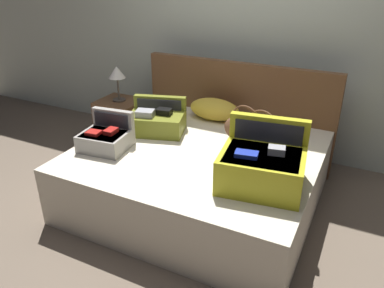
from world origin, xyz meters
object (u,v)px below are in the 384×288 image
object	(u,v)px
hard_case_medium	(157,120)
pillow_near_headboard	(214,109)
hard_case_small	(106,137)
hard_case_large	(262,165)
duffel_bag	(253,132)
nightstand	(121,124)
bed	(199,175)
table_lamp	(117,74)

from	to	relation	value
hard_case_medium	pillow_near_headboard	world-z (taller)	hard_case_medium
hard_case_small	hard_case_medium	bearing A→B (deg)	60.28
hard_case_large	hard_case_medium	distance (m)	1.18
hard_case_medium	pillow_near_headboard	size ratio (longest dim) A/B	1.13
duffel_bag	pillow_near_headboard	distance (m)	0.66
pillow_near_headboard	duffel_bag	bearing A→B (deg)	-38.89
nightstand	duffel_bag	bearing A→B (deg)	-12.94
bed	pillow_near_headboard	bearing A→B (deg)	102.69
pillow_near_headboard	table_lamp	bearing A→B (deg)	-177.22
hard_case_medium	nightstand	bearing A→B (deg)	131.87
hard_case_large	hard_case_small	distance (m)	1.29
hard_case_medium	nightstand	size ratio (longest dim) A/B	1.04
hard_case_large	duffel_bag	world-z (taller)	hard_case_large
hard_case_medium	table_lamp	size ratio (longest dim) A/B	1.50
hard_case_large	hard_case_small	bearing A→B (deg)	172.79
bed	duffel_bag	size ratio (longest dim) A/B	3.19
nightstand	table_lamp	world-z (taller)	table_lamp
hard_case_large	nightstand	world-z (taller)	hard_case_large
bed	pillow_near_headboard	distance (m)	0.74
hard_case_large	pillow_near_headboard	bearing A→B (deg)	120.86
bed	hard_case_medium	xyz separation A→B (m)	(-0.48, 0.15, 0.35)
hard_case_medium	hard_case_small	distance (m)	0.50
hard_case_small	hard_case_large	bearing A→B (deg)	-5.98
duffel_bag	table_lamp	distance (m)	1.64
hard_case_large	nightstand	bearing A→B (deg)	146.25
hard_case_large	pillow_near_headboard	xyz separation A→B (m)	(-0.75, 0.94, -0.04)
hard_case_small	table_lamp	distance (m)	1.07
duffel_bag	bed	bearing A→B (deg)	-148.68
nightstand	hard_case_large	bearing A→B (deg)	-26.00
duffel_bag	hard_case_medium	bearing A→B (deg)	-174.94
bed	duffel_bag	xyz separation A→B (m)	(0.37, 0.23, 0.38)
table_lamp	bed	bearing A→B (deg)	-25.93
pillow_near_headboard	table_lamp	world-z (taller)	table_lamp
hard_case_small	table_lamp	xyz separation A→B (m)	(-0.53, 0.90, 0.23)
duffel_bag	pillow_near_headboard	xyz separation A→B (m)	(-0.52, 0.42, -0.03)
hard_case_small	duffel_bag	xyz separation A→B (m)	(1.05, 0.54, 0.04)
hard_case_medium	table_lamp	xyz separation A→B (m)	(-0.73, 0.44, 0.21)
duffel_bag	table_lamp	xyz separation A→B (m)	(-1.59, 0.36, 0.19)
pillow_near_headboard	table_lamp	size ratio (longest dim) A/B	1.33
table_lamp	hard_case_medium	bearing A→B (deg)	-31.05
bed	pillow_near_headboard	xyz separation A→B (m)	(-0.14, 0.64, 0.35)
hard_case_small	table_lamp	size ratio (longest dim) A/B	1.08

